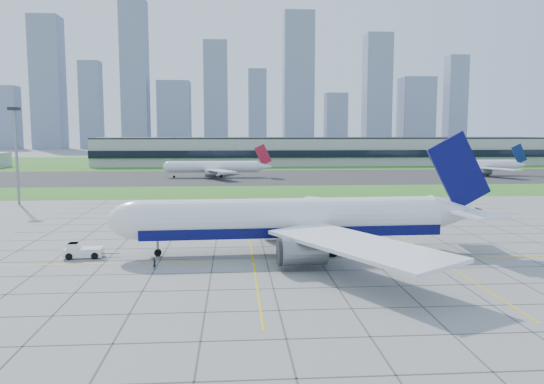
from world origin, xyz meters
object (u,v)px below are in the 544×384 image
at_px(crew_near, 154,264).
at_px(distant_jet_2, 481,165).
at_px(light_mast, 16,143).
at_px(airliner, 294,220).
at_px(distant_jet_1, 215,167).
at_px(pushback_tug, 82,251).

relative_size(crew_near, distant_jet_2, 0.04).
bearing_deg(light_mast, airliner, -42.75).
xyz_separation_m(distant_jet_1, distant_jet_2, (116.25, 1.71, -0.00)).
bearing_deg(crew_near, distant_jet_2, -15.64).
bearing_deg(distant_jet_2, light_mast, -154.04).
distance_m(airliner, distant_jet_2, 173.31).
height_order(airliner, crew_near, airliner).
height_order(light_mast, distant_jet_1, light_mast).
distance_m(pushback_tug, distant_jet_1, 142.49).
bearing_deg(distant_jet_1, light_mast, -122.03).
height_order(light_mast, pushback_tug, light_mast).
bearing_deg(airliner, crew_near, -159.34).
relative_size(airliner, crew_near, 38.61).
xyz_separation_m(light_mast, crew_near, (45.96, -70.52, -15.37)).
bearing_deg(pushback_tug, distant_jet_1, 81.30).
relative_size(light_mast, airliner, 0.41).
height_order(crew_near, distant_jet_1, distant_jet_1).
bearing_deg(distant_jet_1, pushback_tug, -96.29).
bearing_deg(distant_jet_2, airliner, -124.80).
xyz_separation_m(light_mast, airliner, (66.72, -61.67, -10.86)).
height_order(distant_jet_1, distant_jet_2, same).
relative_size(light_mast, pushback_tug, 3.07).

